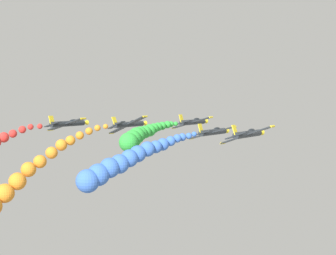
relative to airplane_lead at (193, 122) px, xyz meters
The scene contains 8 objects.
airplane_lead is the anchor object (origin of this frame).
smoke_trail_lead 21.17m from the airplane_lead, 85.48° to the right, with size 4.76×20.64×4.50m.
airplane_left_inner 13.42m from the airplane_lead, 134.01° to the right, with size 8.95×10.35×4.05m.
smoke_trail_left_inner 42.78m from the airplane_lead, 104.61° to the right, with size 4.36×32.43×17.44m.
airplane_right_inner 13.49m from the airplane_lead, 43.41° to the right, with size 9.31×10.35×3.26m.
smoke_trail_right_inner 34.09m from the airplane_lead, 78.34° to the right, with size 6.73×24.53×7.73m.
airplane_left_outer 25.59m from the airplane_lead, 135.30° to the right, with size 9.31×10.35×3.27m.
airplane_right_outer 25.62m from the airplane_lead, 39.09° to the right, with size 9.14×10.35×3.53m.
Camera 1 is at (55.46, -84.64, 77.22)m, focal length 56.67 mm.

